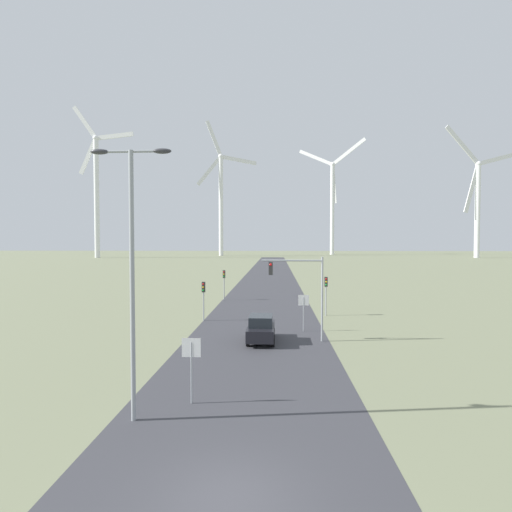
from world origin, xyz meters
TOP-DOWN VIEW (x-y plane):
  - ground_plane at (0.00, 0.00)m, footprint 600.00×600.00m
  - road_surface at (0.00, 48.00)m, footprint 10.00×240.00m
  - streetlamp at (-4.16, 4.50)m, footprint 3.09×0.32m
  - stop_sign_near at (-2.28, 6.20)m, footprint 0.81×0.07m
  - stop_sign_far at (3.42, 20.21)m, footprint 0.81×0.07m
  - traffic_light_post_near_left at (-4.98, 23.89)m, footprint 0.28×0.34m
  - traffic_light_post_near_right at (5.96, 26.89)m, footprint 0.28×0.34m
  - traffic_light_post_mid_left at (-4.79, 36.28)m, footprint 0.28×0.33m
  - traffic_light_mast_overhead at (3.01, 17.15)m, footprint 4.24×0.35m
  - car_approaching at (0.28, 16.83)m, footprint 1.88×4.12m
  - wind_turbine_far_left at (-77.04, 161.22)m, footprint 27.39×2.60m
  - wind_turbine_left at (-26.11, 188.97)m, footprint 29.41×8.39m
  - wind_turbine_center at (32.27, 210.58)m, footprint 34.22×16.29m
  - wind_turbine_right at (88.75, 167.64)m, footprint 36.49×7.97m

SIDE VIEW (x-z plane):
  - ground_plane at x=0.00m, z-range 0.00..0.00m
  - road_surface at x=0.00m, z-range 0.00..0.01m
  - car_approaching at x=0.28m, z-range 0.00..1.83m
  - stop_sign_far at x=3.42m, z-range 0.56..3.35m
  - stop_sign_near at x=-2.28m, z-range 0.56..3.35m
  - traffic_light_post_near_left at x=-4.98m, z-range 0.80..4.19m
  - traffic_light_post_mid_left at x=-4.79m, z-range 0.83..4.35m
  - traffic_light_post_near_right at x=5.96m, z-range 0.85..4.46m
  - traffic_light_mast_overhead at x=3.01m, z-range 1.23..7.06m
  - streetlamp at x=-4.16m, z-range 1.27..11.62m
  - wind_turbine_right at x=88.75m, z-range -2.44..54.22m
  - wind_turbine_left at x=-26.11m, z-range -3.38..63.55m
  - wind_turbine_center at x=32.27m, z-range -0.56..61.28m
  - wind_turbine_far_left at x=-77.04m, z-range -2.06..64.34m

